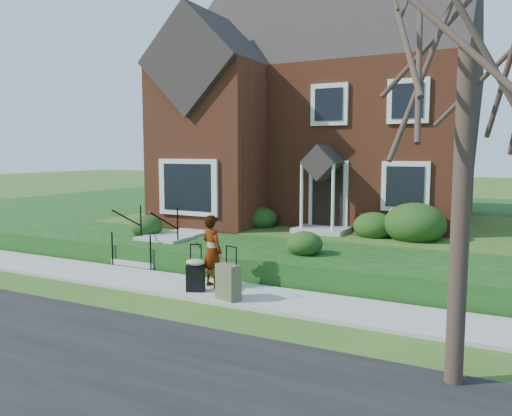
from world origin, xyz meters
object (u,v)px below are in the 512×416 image
Objects in this scene: front_steps at (155,246)px; suitcase_olive at (228,282)px; woman at (212,251)px; suitcase_black at (196,273)px; tree_verge at (470,12)px.

front_steps reaches higher than suitcase_olive.
woman is at bearing 158.70° from suitcase_olive.
tree_verge is (5.46, -1.95, 4.36)m from suitcase_black.
suitcase_olive is at bearing 158.84° from tree_verge.
front_steps is 1.82× the size of suitcase_olive.
tree_verge is (8.30, -4.13, 4.37)m from front_steps.
front_steps is 4.47m from suitcase_olive.
tree_verge is at bearing 176.47° from woman.
suitcase_black is (2.83, -2.18, 0.01)m from front_steps.
suitcase_black is 0.15× the size of tree_verge.
woman is 1.48× the size of suitcase_olive.
suitcase_olive is (0.82, -0.70, -0.45)m from woman.
tree_verge is (5.34, -2.45, 3.95)m from woman.
suitcase_olive is 6.54m from tree_verge.
suitcase_olive is (0.95, -0.20, -0.03)m from suitcase_black.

